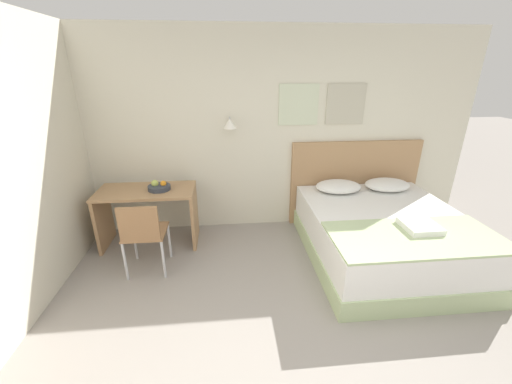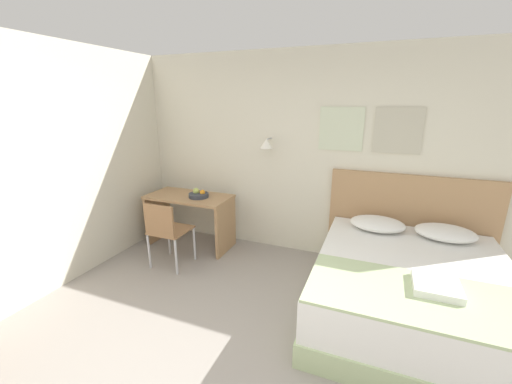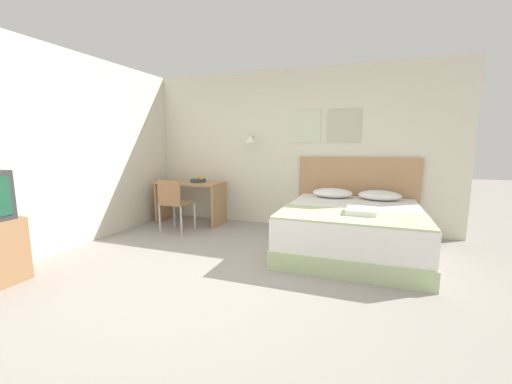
# 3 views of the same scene
# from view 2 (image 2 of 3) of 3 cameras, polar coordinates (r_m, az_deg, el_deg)

# --- Properties ---
(wall_back) EXTENTS (5.58, 0.31, 2.65)m
(wall_back) POSITION_cam_2_polar(r_m,az_deg,el_deg) (4.14, 10.16, 6.32)
(wall_back) COLOR beige
(wall_back) RESTS_ON ground_plane
(bed) EXTENTS (1.73, 1.96, 0.60)m
(bed) POSITION_cam_2_polar(r_m,az_deg,el_deg) (3.43, 26.18, -15.98)
(bed) COLOR #B2C693
(bed) RESTS_ON ground_plane
(headboard) EXTENTS (1.85, 0.06, 1.21)m
(headboard) POSITION_cam_2_polar(r_m,az_deg,el_deg) (4.21, 25.87, -5.24)
(headboard) COLOR #A87F56
(headboard) RESTS_ON ground_plane
(pillow_left) EXTENTS (0.60, 0.43, 0.14)m
(pillow_left) POSITION_cam_2_polar(r_m,az_deg,el_deg) (3.89, 21.20, -5.39)
(pillow_left) COLOR white
(pillow_left) RESTS_ON bed
(pillow_right) EXTENTS (0.60, 0.43, 0.14)m
(pillow_right) POSITION_cam_2_polar(r_m,az_deg,el_deg) (3.96, 31.17, -6.34)
(pillow_right) COLOR white
(pillow_right) RESTS_ON bed
(throw_blanket) EXTENTS (1.68, 0.78, 0.02)m
(throw_blanket) POSITION_cam_2_polar(r_m,az_deg,el_deg) (2.78, 27.74, -16.53)
(throw_blanket) COLOR #B2C693
(throw_blanket) RESTS_ON bed
(folded_towel_near_foot) EXTENTS (0.34, 0.35, 0.06)m
(folded_towel_near_foot) POSITION_cam_2_polar(r_m,az_deg,el_deg) (2.90, 29.96, -14.55)
(folded_towel_near_foot) COLOR white
(folded_towel_near_foot) RESTS_ON throw_blanket
(desk) EXTENTS (1.18, 0.59, 0.75)m
(desk) POSITION_cam_2_polar(r_m,az_deg,el_deg) (4.57, -11.96, -3.36)
(desk) COLOR #A87F56
(desk) RESTS_ON ground_plane
(desk_chair) EXTENTS (0.44, 0.44, 0.86)m
(desk_chair) POSITION_cam_2_polar(r_m,az_deg,el_deg) (4.02, -16.07, -6.44)
(desk_chair) COLOR #8E6642
(desk_chair) RESTS_ON ground_plane
(fruit_bowl) EXTENTS (0.27, 0.27, 0.12)m
(fruit_bowl) POSITION_cam_2_polar(r_m,az_deg,el_deg) (4.39, -10.39, -0.45)
(fruit_bowl) COLOR #333842
(fruit_bowl) RESTS_ON desk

